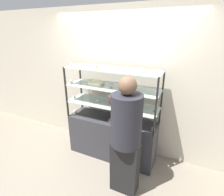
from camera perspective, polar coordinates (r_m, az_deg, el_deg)
The scene contains 28 objects.
ground_plane at distance 3.49m, azimuth 0.00°, elevation -17.86°, with size 20.00×20.00×0.00m, color gray.
back_wall at distance 3.18m, azimuth 2.91°, elevation 4.81°, with size 8.00×0.05×2.60m.
display_base at distance 3.26m, azimuth 0.00°, elevation -12.76°, with size 1.56×0.47×0.75m.
display_riser_lower at distance 2.95m, azimuth 0.00°, elevation -2.17°, with size 1.56×0.47×0.30m.
display_riser_middle at distance 2.85m, azimuth 0.00°, elevation 3.31°, with size 1.56×0.47×0.30m.
display_riser_upper at distance 2.77m, azimuth 0.00°, elevation 9.15°, with size 1.56×0.47×0.30m.
layer_cake_centerpiece at distance 2.98m, azimuth 0.61°, elevation -0.24°, with size 0.19×0.19×0.13m.
sheet_cake_frosted at distance 2.94m, azimuth -5.14°, elevation 4.73°, with size 0.23×0.18×0.06m.
cupcake_0 at distance 3.34m, azimuth -12.05°, elevation -4.37°, with size 0.05×0.05×0.07m.
cupcake_1 at distance 2.98m, azimuth -0.61°, elevation -7.16°, with size 0.05×0.05×0.07m.
cupcake_2 at distance 2.81m, azimuth 13.34°, elevation -9.73°, with size 0.05×0.05×0.07m.
price_tag_0 at distance 2.76m, azimuth 5.55°, elevation -10.05°, with size 0.04×0.00×0.04m.
cupcake_3 at distance 3.24m, azimuth -12.24°, elevation 0.38°, with size 0.05×0.05×0.06m.
cupcake_4 at distance 2.99m, azimuth -4.76°, elevation -0.96°, with size 0.05×0.05×0.06m.
cupcake_5 at distance 2.78m, azimuth 3.96°, elevation -2.69°, with size 0.05×0.05×0.06m.
cupcake_6 at distance 2.64m, azimuth 13.64°, elevation -4.59°, with size 0.05×0.05×0.06m.
price_tag_1 at distance 2.92m, azimuth -7.90°, elevation -1.83°, with size 0.04×0.00×0.04m.
cupcake_7 at distance 3.12m, azimuth -13.23°, elevation 5.29°, with size 0.05×0.05×0.07m.
cupcake_8 at distance 2.78m, azimuth -0.36°, elevation 3.91°, with size 0.05×0.05×0.07m.
cupcake_9 at distance 2.55m, azimuth 14.33°, elevation 1.61°, with size 0.05×0.05×0.07m.
price_tag_2 at distance 2.48m, azimuth 7.95°, elevation 1.32°, with size 0.04×0.00×0.04m.
cupcake_10 at distance 3.06m, azimuth -13.21°, elevation 10.69°, with size 0.05×0.05×0.07m.
cupcake_11 at distance 2.79m, azimuth -5.25°, elevation 10.15°, with size 0.05×0.05×0.07m.
cupcake_12 at distance 2.57m, azimuth 3.66°, elevation 9.25°, with size 0.05×0.05×0.07m.
cupcake_13 at distance 2.49m, azimuth 14.51°, elevation 8.25°, with size 0.05×0.05×0.07m.
price_tag_3 at distance 2.40m, azimuth 8.38°, elevation 7.98°, with size 0.04×0.00×0.04m.
donut_glazed at distance 2.59m, azimuth 9.99°, elevation 8.73°, with size 0.12×0.12×0.03m.
customer_figure at distance 2.34m, azimuth 4.57°, elevation -12.17°, with size 0.40×0.40×1.71m.
Camera 1 is at (1.15, -2.45, 2.19)m, focal length 28.00 mm.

